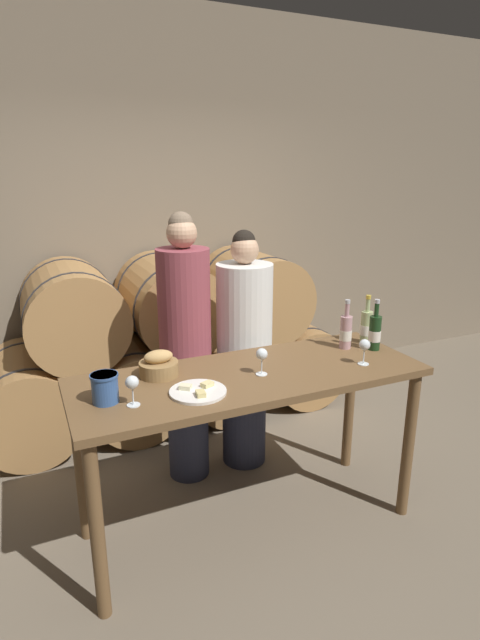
% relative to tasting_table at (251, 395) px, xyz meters
% --- Properties ---
extents(ground_plane, '(10.00, 10.00, 0.00)m').
position_rel_tasting_table_xyz_m(ground_plane, '(0.00, 0.00, -0.80)').
color(ground_plane, '#726654').
extents(stone_wall_back, '(10.00, 0.12, 3.20)m').
position_rel_tasting_table_xyz_m(stone_wall_back, '(0.00, 2.04, 0.80)').
color(stone_wall_back, '#7F705B').
rests_on(stone_wall_back, ground_plane).
extents(barrel_stack, '(2.85, 0.89, 1.31)m').
position_rel_tasting_table_xyz_m(barrel_stack, '(0.00, 1.47, -0.20)').
color(barrel_stack, '#A87A47').
rests_on(barrel_stack, ground_plane).
extents(tasting_table, '(1.84, 0.67, 0.93)m').
position_rel_tasting_table_xyz_m(tasting_table, '(0.00, 0.00, 0.00)').
color(tasting_table, brown).
rests_on(tasting_table, ground_plane).
extents(person_left, '(0.32, 0.32, 1.71)m').
position_rel_tasting_table_xyz_m(person_left, '(-0.15, 0.62, 0.07)').
color(person_left, '#2D334C').
rests_on(person_left, ground_plane).
extents(person_right, '(0.36, 0.36, 1.59)m').
position_rel_tasting_table_xyz_m(person_right, '(0.25, 0.62, -0.01)').
color(person_right, '#2D334C').
rests_on(person_right, ground_plane).
extents(wine_bottle_red, '(0.07, 0.07, 0.30)m').
position_rel_tasting_table_xyz_m(wine_bottle_red, '(0.81, 0.03, 0.23)').
color(wine_bottle_red, '#193819').
rests_on(wine_bottle_red, tasting_table).
extents(wine_bottle_white, '(0.07, 0.07, 0.30)m').
position_rel_tasting_table_xyz_m(wine_bottle_white, '(0.84, 0.14, 0.23)').
color(wine_bottle_white, '#ADBC7F').
rests_on(wine_bottle_white, tasting_table).
extents(wine_bottle_rose, '(0.07, 0.07, 0.29)m').
position_rel_tasting_table_xyz_m(wine_bottle_rose, '(0.67, 0.11, 0.23)').
color(wine_bottle_rose, '#BC8E93').
rests_on(wine_bottle_rose, tasting_table).
extents(blue_crock, '(0.13, 0.13, 0.14)m').
position_rel_tasting_table_xyz_m(blue_crock, '(-0.74, -0.04, 0.20)').
color(blue_crock, '#335693').
rests_on(blue_crock, tasting_table).
extents(bread_basket, '(0.20, 0.20, 0.14)m').
position_rel_tasting_table_xyz_m(bread_basket, '(-0.44, 0.16, 0.18)').
color(bread_basket, olive).
rests_on(bread_basket, tasting_table).
extents(cheese_plate, '(0.27, 0.27, 0.04)m').
position_rel_tasting_table_xyz_m(cheese_plate, '(-0.33, -0.12, 0.13)').
color(cheese_plate, white).
rests_on(cheese_plate, tasting_table).
extents(wine_glass_far_left, '(0.06, 0.06, 0.14)m').
position_rel_tasting_table_xyz_m(wine_glass_far_left, '(-0.64, -0.12, 0.23)').
color(wine_glass_far_left, white).
rests_on(wine_glass_far_left, tasting_table).
extents(wine_glass_left, '(0.06, 0.06, 0.14)m').
position_rel_tasting_table_xyz_m(wine_glass_left, '(0.04, -0.04, 0.23)').
color(wine_glass_left, white).
rests_on(wine_glass_left, tasting_table).
extents(wine_glass_center, '(0.06, 0.06, 0.14)m').
position_rel_tasting_table_xyz_m(wine_glass_center, '(0.61, -0.14, 0.23)').
color(wine_glass_center, white).
rests_on(wine_glass_center, tasting_table).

